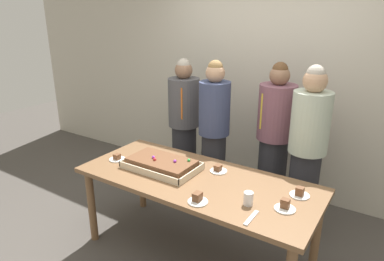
% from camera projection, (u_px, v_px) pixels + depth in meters
% --- Properties ---
extents(ground_plane, '(12.00, 12.00, 0.00)m').
position_uv_depth(ground_plane, '(196.00, 253.00, 3.11)').
color(ground_plane, '#4C4742').
extents(interior_back_panel, '(8.00, 0.12, 3.00)m').
position_uv_depth(interior_back_panel, '(272.00, 66.00, 3.89)').
color(interior_back_panel, beige).
rests_on(interior_back_panel, ground_plane).
extents(party_table, '(2.04, 0.87, 0.76)m').
position_uv_depth(party_table, '(197.00, 187.00, 2.89)').
color(party_table, brown).
rests_on(party_table, ground_plane).
extents(sheet_cake, '(0.66, 0.39, 0.11)m').
position_uv_depth(sheet_cake, '(162.00, 164.00, 3.02)').
color(sheet_cake, beige).
rests_on(sheet_cake, party_table).
extents(plated_slice_near_left, '(0.15, 0.15, 0.06)m').
position_uv_depth(plated_slice_near_left, '(218.00, 170.00, 2.97)').
color(plated_slice_near_left, white).
rests_on(plated_slice_near_left, party_table).
extents(plated_slice_near_right, '(0.15, 0.15, 0.06)m').
position_uv_depth(plated_slice_near_right, '(117.00, 158.00, 3.20)').
color(plated_slice_near_right, white).
rests_on(plated_slice_near_right, party_table).
extents(plated_slice_far_left, '(0.15, 0.15, 0.08)m').
position_uv_depth(plated_slice_far_left, '(300.00, 193.00, 2.57)').
color(plated_slice_far_left, white).
rests_on(plated_slice_far_left, party_table).
extents(plated_slice_far_right, '(0.15, 0.15, 0.08)m').
position_uv_depth(plated_slice_far_right, '(285.00, 206.00, 2.40)').
color(plated_slice_far_right, white).
rests_on(plated_slice_far_right, party_table).
extents(plated_slice_center_front, '(0.15, 0.15, 0.07)m').
position_uv_depth(plated_slice_center_front, '(198.00, 199.00, 2.49)').
color(plated_slice_center_front, white).
rests_on(plated_slice_center_front, party_table).
extents(drink_cup_nearest, '(0.07, 0.07, 0.10)m').
position_uv_depth(drink_cup_nearest, '(248.00, 199.00, 2.44)').
color(drink_cup_nearest, white).
rests_on(drink_cup_nearest, party_table).
extents(cake_server_utensil, '(0.03, 0.20, 0.01)m').
position_uv_depth(cake_server_utensil, '(251.00, 218.00, 2.29)').
color(cake_server_utensil, silver).
rests_on(cake_server_utensil, party_table).
extents(person_serving_front, '(0.35, 0.35, 1.66)m').
position_uv_depth(person_serving_front, '(307.00, 151.00, 3.15)').
color(person_serving_front, '#28282D').
rests_on(person_serving_front, ground_plane).
extents(person_green_shirt_behind, '(0.36, 0.36, 1.60)m').
position_uv_depth(person_green_shirt_behind, '(184.00, 125.00, 4.03)').
color(person_green_shirt_behind, '#28282D').
rests_on(person_green_shirt_behind, ground_plane).
extents(person_striped_tie_right, '(0.32, 0.32, 1.64)m').
position_uv_depth(person_striped_tie_right, '(214.00, 135.00, 3.60)').
color(person_striped_tie_right, '#28282D').
rests_on(person_striped_tie_right, ground_plane).
extents(person_far_right_suit, '(0.38, 0.38, 1.63)m').
position_uv_depth(person_far_right_suit, '(274.00, 139.00, 3.54)').
color(person_far_right_suit, '#28282D').
rests_on(person_far_right_suit, ground_plane).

